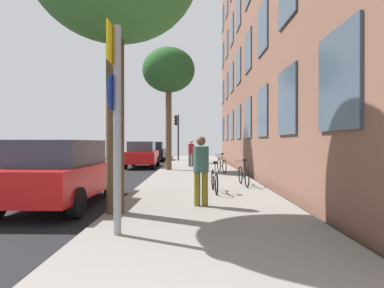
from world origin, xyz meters
TOP-DOWN VIEW (x-y plane):
  - ground_plane at (-2.40, 15.00)m, footprint 41.80×41.80m
  - road_asphalt at (-4.50, 15.00)m, footprint 7.00×38.00m
  - sidewalk at (1.10, 15.00)m, footprint 4.20×38.00m
  - sign_post at (-0.40, 4.41)m, footprint 0.16×0.60m
  - traffic_light at (-0.41, 25.48)m, footprint 0.43×0.24m
  - tree_far at (-0.45, 16.64)m, footprint 2.79×2.79m
  - bicycle_0 at (1.46, 8.78)m, footprint 0.42×1.62m
  - bicycle_1 at (2.55, 10.27)m, footprint 0.42×1.66m
  - bicycle_2 at (2.24, 15.03)m, footprint 0.45×1.63m
  - pedestrian_0 at (1.01, 6.74)m, footprint 0.50×0.50m
  - pedestrian_1 at (0.75, 18.95)m, footprint 0.47×0.47m
  - car_0 at (-2.42, 7.31)m, footprint 1.95×4.37m
  - car_1 at (-2.30, 19.58)m, footprint 1.96×4.32m
  - car_2 at (-2.40, 26.87)m, footprint 1.88×4.48m

SIDE VIEW (x-z plane):
  - ground_plane at x=-2.40m, z-range 0.00..0.00m
  - road_asphalt at x=-4.50m, z-range 0.00..0.01m
  - sidewalk at x=1.10m, z-range 0.00..0.12m
  - bicycle_1 at x=2.55m, z-range 0.02..0.93m
  - bicycle_0 at x=1.46m, z-range 0.02..0.93m
  - bicycle_2 at x=2.24m, z-range 0.02..0.96m
  - car_1 at x=-2.30m, z-range 0.03..1.65m
  - car_2 at x=-2.40m, z-range 0.03..1.65m
  - car_0 at x=-2.42m, z-range 0.03..1.65m
  - pedestrian_0 at x=1.01m, z-range 0.23..1.83m
  - pedestrian_1 at x=0.75m, z-range 0.23..1.84m
  - sign_post at x=-0.40m, z-range 0.42..3.71m
  - traffic_light at x=-0.41m, z-range 0.80..4.49m
  - tree_far at x=-0.45m, z-range 2.11..8.62m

